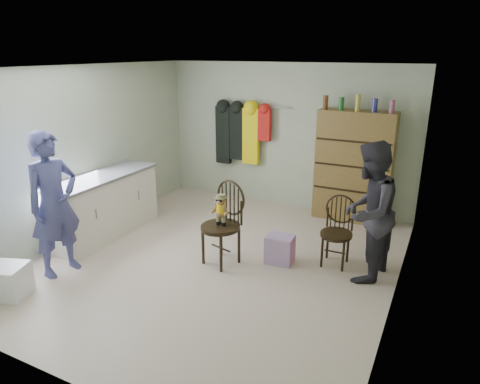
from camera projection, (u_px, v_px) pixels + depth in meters
The scene contains 11 objects.
ground_plane at pixel (217, 260), 5.75m from camera, with size 5.00×5.00×0.00m, color beige.
room_walls at pixel (234, 138), 5.70m from camera, with size 5.00×5.00×5.00m.
counter at pixel (103, 205), 6.43m from camera, with size 0.64×1.86×0.94m.
plastic_tub at pixel (8, 281), 4.88m from camera, with size 0.39×0.37×0.37m, color white.
chair_front at pixel (223, 218), 5.53m from camera, with size 0.61×0.61×1.11m.
chair_far at pixel (338, 228), 5.54m from camera, with size 0.42×0.42×0.92m.
striped_bag at pixel (280, 249), 5.66m from camera, with size 0.35×0.28×0.37m, color pink.
person_left at pixel (54, 204), 5.20m from camera, with size 0.66×0.43×1.81m, color #414378.
person_right at pixel (368, 212), 5.08m from camera, with size 0.83×0.65×1.72m, color #2D2B33.
dresser at pixel (354, 166), 6.88m from camera, with size 1.20×0.39×2.05m.
coat_rack at pixel (241, 134), 7.73m from camera, with size 1.42×0.12×1.09m.
Camera 1 is at (2.59, -4.48, 2.70)m, focal length 32.00 mm.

